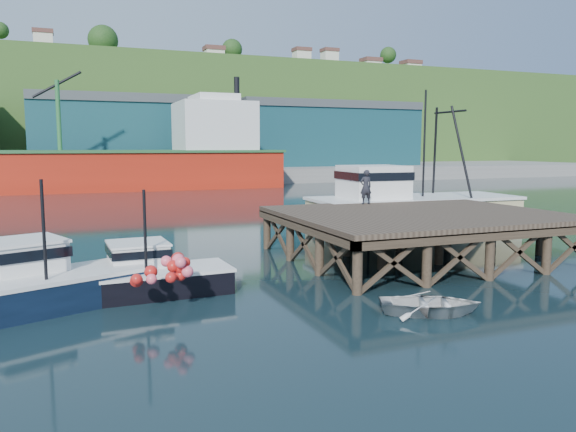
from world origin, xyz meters
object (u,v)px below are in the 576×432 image
boat_navy (36,282)px  trawler (411,204)px  boat_black (142,275)px  dinghy (430,304)px  dockworker (366,187)px

boat_navy → trawler: trawler is taller
boat_navy → boat_black: size_ratio=1.16×
boat_black → dinghy: boat_black is taller
trawler → dockworker: bearing=-148.3°
dockworker → boat_black: bearing=28.2°
trawler → dinghy: trawler is taller
trawler → dockworker: (-4.45, -2.54, 1.29)m
boat_navy → boat_black: (3.34, 0.56, -0.15)m
boat_navy → trawler: (19.83, 8.93, 0.89)m
boat_navy → trawler: size_ratio=0.56×
dockworker → boat_navy: bearing=24.9°
boat_navy → boat_black: 3.39m
trawler → dinghy: (-8.61, -14.03, -1.40)m
trawler → dockworker: trawler is taller
dinghy → dockworker: dockworker is taller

